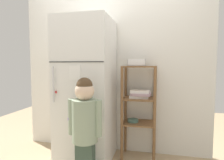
{
  "coord_description": "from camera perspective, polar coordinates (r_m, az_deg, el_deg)",
  "views": [
    {
      "loc": [
        0.57,
        -2.27,
        1.23
      ],
      "look_at": [
        0.06,
        0.02,
        1.04
      ],
      "focal_mm": 30.4,
      "sensor_mm": 36.0,
      "label": 1
    }
  ],
  "objects": [
    {
      "name": "kitchen_wall_back",
      "position": [
        2.71,
        0.49,
        2.86
      ],
      "size": [
        2.67,
        0.03,
        2.3
      ],
      "primitive_type": "cube",
      "color": "silver",
      "rests_on": "ground"
    },
    {
      "name": "refrigerator",
      "position": [
        2.46,
        -7.69,
        -3.17
      ],
      "size": [
        0.66,
        0.7,
        1.8
      ],
      "color": "white",
      "rests_on": "ground"
    },
    {
      "name": "child_standing",
      "position": [
        1.98,
        -8.14,
        -11.92
      ],
      "size": [
        0.36,
        0.26,
        1.11
      ],
      "color": "#374A3E",
      "rests_on": "ground"
    },
    {
      "name": "pantry_shelf_unit",
      "position": [
        2.51,
        8.11,
        -6.64
      ],
      "size": [
        0.44,
        0.33,
        1.22
      ],
      "color": "brown",
      "rests_on": "ground"
    },
    {
      "name": "fruit_bin",
      "position": [
        2.49,
        7.47,
        4.96
      ],
      "size": [
        0.22,
        0.19,
        0.09
      ],
      "color": "white",
      "rests_on": "pantry_shelf_unit"
    }
  ]
}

